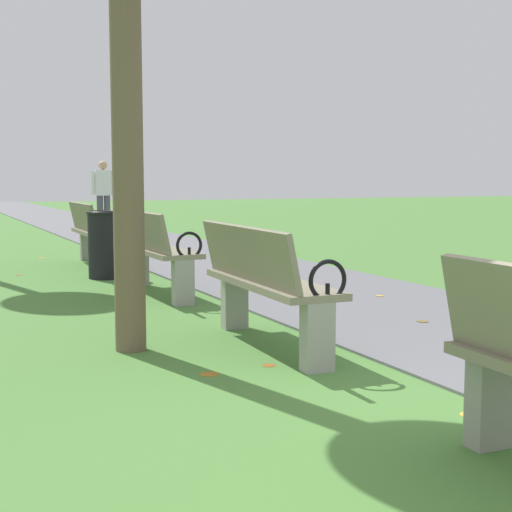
{
  "coord_description": "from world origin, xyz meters",
  "views": [
    {
      "loc": [
        -2.77,
        -1.86,
        1.23
      ],
      "look_at": [
        -0.05,
        4.01,
        0.55
      ],
      "focal_mm": 51.49,
      "sensor_mm": 36.0,
      "label": 1
    }
  ],
  "objects_px": {
    "park_bench_3": "(154,250)",
    "park_bench_4": "(93,232)",
    "park_bench_2": "(264,282)",
    "trash_bin": "(106,244)",
    "pedestrian_walking": "(103,193)"
  },
  "relations": [
    {
      "from": "park_bench_3",
      "to": "pedestrian_walking",
      "type": "relative_size",
      "value": 0.99
    },
    {
      "from": "park_bench_2",
      "to": "park_bench_3",
      "type": "height_order",
      "value": "same"
    },
    {
      "from": "park_bench_4",
      "to": "trash_bin",
      "type": "height_order",
      "value": "park_bench_4"
    },
    {
      "from": "park_bench_3",
      "to": "park_bench_4",
      "type": "distance_m",
      "value": 2.96
    },
    {
      "from": "park_bench_2",
      "to": "pedestrian_walking",
      "type": "relative_size",
      "value": 1.0
    },
    {
      "from": "park_bench_2",
      "to": "pedestrian_walking",
      "type": "bearing_deg",
      "value": 82.44
    },
    {
      "from": "park_bench_4",
      "to": "pedestrian_walking",
      "type": "xyz_separation_m",
      "value": [
        1.55,
        5.99,
        0.44
      ]
    },
    {
      "from": "park_bench_2",
      "to": "trash_bin",
      "type": "xyz_separation_m",
      "value": [
        -0.15,
        4.27,
        -0.06
      ]
    },
    {
      "from": "park_bench_3",
      "to": "park_bench_4",
      "type": "height_order",
      "value": "same"
    },
    {
      "from": "park_bench_2",
      "to": "trash_bin",
      "type": "bearing_deg",
      "value": 91.97
    },
    {
      "from": "park_bench_2",
      "to": "park_bench_4",
      "type": "distance_m",
      "value": 5.68
    },
    {
      "from": "park_bench_3",
      "to": "park_bench_2",
      "type": "bearing_deg",
      "value": -90.0
    },
    {
      "from": "park_bench_4",
      "to": "park_bench_2",
      "type": "bearing_deg",
      "value": -90.0
    },
    {
      "from": "park_bench_3",
      "to": "park_bench_4",
      "type": "xyz_separation_m",
      "value": [
        0.0,
        2.96,
        0.0
      ]
    },
    {
      "from": "park_bench_2",
      "to": "park_bench_4",
      "type": "height_order",
      "value": "same"
    }
  ]
}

